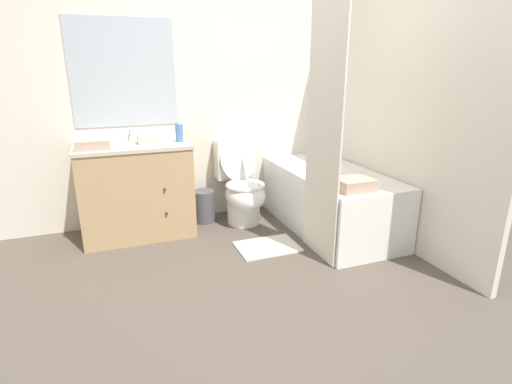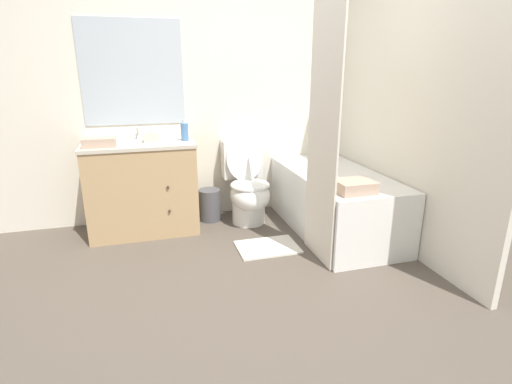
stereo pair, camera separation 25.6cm
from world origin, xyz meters
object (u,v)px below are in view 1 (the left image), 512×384
Objects in this scene: sink_faucet at (130,136)px; bathtub at (329,199)px; toilet at (242,188)px; hand_towel_folded at (92,145)px; bath_towel_folded at (354,184)px; wastebasket at (204,206)px; vanity_cabinet at (136,189)px; soap_dispenser at (179,132)px; bath_mat at (267,247)px; tissue_box at (145,139)px.

sink_faucet is 0.09× the size of bathtub.
toilet is (0.99, -0.24, -0.53)m from sink_faucet.
sink_faucet reaches higher than hand_towel_folded.
toilet is 1.20m from bath_towel_folded.
wastebasket is (-0.35, 0.13, -0.19)m from toilet.
hand_towel_folded is (-0.31, -0.14, 0.45)m from vanity_cabinet.
soap_dispenser reaches higher than bath_towel_folded.
soap_dispenser is at bearing -5.47° from vanity_cabinet.
hand_towel_folded is at bearing 156.56° from bath_mat.
tissue_box is at bearing 144.35° from bath_towel_folded.
bathtub is 4.83× the size of wastebasket.
bathtub is 8.23× the size of soap_dispenser.
toilet is 1.41m from hand_towel_folded.
soap_dispenser is (-0.58, 0.01, 0.58)m from toilet.
bathtub is (1.71, -0.49, -0.15)m from vanity_cabinet.
vanity_cabinet is 0.99m from toilet.
toilet is 2.87× the size of bath_towel_folded.
hand_towel_folded reaches higher than wastebasket.
sink_faucet is at bearing 158.25° from bathtub.
hand_towel_folded is at bearing -166.88° from wastebasket.
vanity_cabinet is at bearing 166.60° from tissue_box.
vanity_cabinet is 3.67× the size of hand_towel_folded.
toilet is at bearing -2.93° from vanity_cabinet.
wastebasket is 1.55m from bath_towel_folded.
vanity_cabinet is at bearing 24.13° from hand_towel_folded.
soap_dispenser is (0.29, -0.01, 0.04)m from tissue_box.
bath_mat is at bearing -163.17° from bathtub.
tissue_box is at bearing 14.88° from hand_towel_folded.
hand_towel_folded is (-0.31, -0.33, 0.00)m from sink_faucet.
bathtub is at bearing -31.26° from toilet.
toilet is 0.42m from wastebasket.
bath_towel_folded is 0.56× the size of bath_mat.
wastebasket is 1.20× the size of hand_towel_folded.
bath_mat is at bearing -89.70° from toilet.
bathtub is at bearing -16.14° from tissue_box.
soap_dispenser reaches higher than vanity_cabinet.
tissue_box is (0.11, -0.03, 0.46)m from vanity_cabinet.
toilet reaches higher than bath_mat.
vanity_cabinet reaches higher than toilet.
soap_dispenser is at bearing 131.09° from bath_mat.
tissue_box is at bearing 177.66° from soap_dispenser.
sink_faucet is at bearing 137.76° from bath_mat.
sink_faucet is 0.45× the size of wastebasket.
vanity_cabinet reaches higher than bath_towel_folded.
toilet is at bearing -1.54° from tissue_box.
bath_mat is at bearing -65.56° from wastebasket.
bath_towel_folded is (1.56, -1.07, 0.18)m from vanity_cabinet.
soap_dispenser is at bearing -29.62° from sink_faucet.
soap_dispenser is at bearing 8.00° from hand_towel_folded.
bathtub is 5.79× the size of hand_towel_folded.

